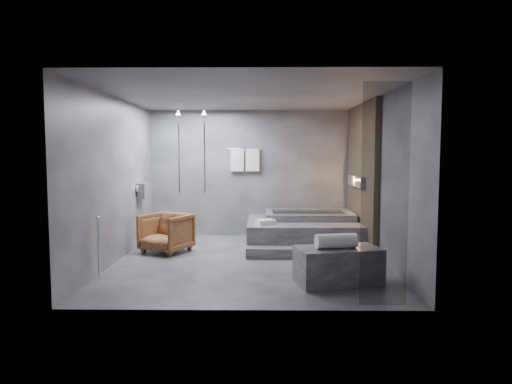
{
  "coord_description": "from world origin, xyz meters",
  "views": [
    {
      "loc": [
        0.22,
        -7.71,
        1.82
      ],
      "look_at": [
        0.13,
        0.3,
        1.16
      ],
      "focal_mm": 32.0,
      "sensor_mm": 36.0,
      "label": 1
    }
  ],
  "objects": [
    {
      "name": "deck_towel",
      "position": [
        0.3,
        0.85,
        0.54
      ],
      "size": [
        0.41,
        0.36,
        0.09
      ],
      "primitive_type": "cube",
      "rotation": [
        0.0,
        0.0,
        0.43
      ],
      "color": "silver",
      "rests_on": "tub_deck"
    },
    {
      "name": "driftwood_chair",
      "position": [
        -1.56,
        0.67,
        0.36
      ],
      "size": [
        1.05,
        1.06,
        0.73
      ],
      "primitive_type": "imported",
      "rotation": [
        0.0,
        0.0,
        -0.47
      ],
      "color": "#422210",
      "rests_on": "ground"
    },
    {
      "name": "tub_step",
      "position": [
        1.05,
        0.27,
        0.09
      ],
      "size": [
        2.2,
        0.36,
        0.18
      ],
      "primitive_type": "cube",
      "color": "#363638",
      "rests_on": "ground"
    },
    {
      "name": "concrete_bench",
      "position": [
        1.3,
        -1.38,
        0.26
      ],
      "size": [
        1.26,
        0.87,
        0.52
      ],
      "primitive_type": "cube",
      "rotation": [
        0.0,
        0.0,
        0.22
      ],
      "color": "#343436",
      "rests_on": "ground"
    },
    {
      "name": "rolled_towel",
      "position": [
        1.27,
        -1.43,
        0.62
      ],
      "size": [
        0.6,
        0.31,
        0.21
      ],
      "primitive_type": "cylinder",
      "rotation": [
        0.0,
        1.57,
        0.19
      ],
      "color": "white",
      "rests_on": "concrete_bench"
    },
    {
      "name": "room",
      "position": [
        0.4,
        0.24,
        1.73
      ],
      "size": [
        5.0,
        5.04,
        2.82
      ],
      "color": "#303033",
      "rests_on": "ground"
    },
    {
      "name": "tub_deck",
      "position": [
        1.05,
        1.45,
        0.25
      ],
      "size": [
        2.2,
        2.0,
        0.5
      ],
      "primitive_type": "cube",
      "color": "#363638",
      "rests_on": "ground"
    }
  ]
}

